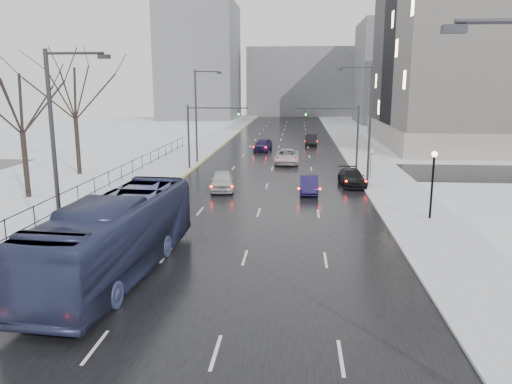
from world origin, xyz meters
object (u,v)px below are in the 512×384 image
(streetlight_l_near, at_px, (59,150))
(no_uturn_sign, at_px, (371,154))
(mast_signal_left, at_px, (199,129))
(streetlight_r_mid, at_px, (367,120))
(tree_park_e, at_px, (80,175))
(lamppost_r_mid, at_px, (433,175))
(sedan_right_near, at_px, (309,185))
(tree_park_d, at_px, (29,198))
(streetlight_l_far, at_px, (198,112))
(sedan_right_far, at_px, (352,177))
(mast_signal_right, at_px, (347,130))
(bus, at_px, (117,236))
(sedan_right_distant, at_px, (311,140))
(sedan_center_far, at_px, (263,145))
(sedan_right_cross, at_px, (287,156))
(sedan_center_near, at_px, (222,180))

(streetlight_l_near, relative_size, no_uturn_sign, 3.70)
(mast_signal_left, bearing_deg, streetlight_r_mid, -27.31)
(tree_park_e, bearing_deg, mast_signal_left, 20.19)
(lamppost_r_mid, xyz_separation_m, sedan_right_near, (-7.50, 7.40, -2.24))
(tree_park_d, bearing_deg, streetlight_l_near, -55.47)
(streetlight_l_near, bearing_deg, streetlight_l_far, 90.00)
(mast_signal_left, xyz_separation_m, sedan_right_far, (14.53, -7.22, -3.38))
(mast_signal_right, distance_m, no_uturn_sign, 4.77)
(streetlight_r_mid, relative_size, bus, 0.77)
(sedan_right_distant, bearing_deg, tree_park_e, -128.62)
(mast_signal_right, bearing_deg, no_uturn_sign, -64.89)
(bus, bearing_deg, tree_park_d, 134.20)
(streetlight_r_mid, height_order, streetlight_l_near, same)
(sedan_center_far, bearing_deg, no_uturn_sign, -52.00)
(mast_signal_right, bearing_deg, streetlight_r_mid, -84.00)
(no_uturn_sign, relative_size, sedan_right_near, 0.67)
(tree_park_d, height_order, streetlight_r_mid, streetlight_r_mid)
(sedan_right_cross, bearing_deg, no_uturn_sign, -46.75)
(sedan_right_cross, bearing_deg, mast_signal_left, -152.45)
(no_uturn_sign, height_order, sedan_center_far, no_uturn_sign)
(streetlight_l_near, distance_m, mast_signal_right, 32.03)
(no_uturn_sign, height_order, sedan_right_far, no_uturn_sign)
(streetlight_l_near, xyz_separation_m, lamppost_r_mid, (19.17, 10.00, -2.67))
(bus, height_order, sedan_right_cross, bus)
(sedan_center_far, bearing_deg, streetlight_l_far, -112.81)
(sedan_center_near, relative_size, sedan_center_far, 0.99)
(streetlight_l_near, bearing_deg, sedan_right_distant, 75.64)
(streetlight_r_mid, relative_size, mast_signal_left, 1.54)
(sedan_right_distant, bearing_deg, sedan_right_cross, -97.19)
(sedan_center_far, bearing_deg, sedan_right_cross, -64.74)
(tree_park_e, xyz_separation_m, bus, (12.72, -24.61, 1.85))
(bus, distance_m, sedan_right_cross, 33.79)
(streetlight_l_near, bearing_deg, tree_park_d, 124.53)
(streetlight_l_far, relative_size, no_uturn_sign, 3.70)
(streetlight_l_near, xyz_separation_m, bus, (2.69, -0.61, -3.77))
(bus, bearing_deg, tree_park_e, 121.40)
(streetlight_r_mid, xyz_separation_m, sedan_right_near, (-4.67, -2.60, -4.91))
(lamppost_r_mid, distance_m, sedan_right_near, 10.77)
(mast_signal_right, xyz_separation_m, sedan_center_far, (-9.21, 14.77, -3.27))
(bus, bearing_deg, sedan_right_far, 63.41)
(tree_park_e, xyz_separation_m, no_uturn_sign, (27.40, 0.00, 2.30))
(sedan_center_far, bearing_deg, streetlight_r_mid, -58.74)
(streetlight_l_far, relative_size, mast_signal_right, 1.54)
(mast_signal_left, relative_size, sedan_right_cross, 1.18)
(streetlight_r_mid, bearing_deg, tree_park_e, 171.37)
(mast_signal_left, distance_m, sedan_right_cross, 10.36)
(streetlight_l_far, distance_m, sedan_center_near, 15.50)
(sedan_right_cross, bearing_deg, bus, -101.17)
(streetlight_l_near, height_order, sedan_right_distant, streetlight_l_near)
(lamppost_r_mid, bearing_deg, sedan_center_near, 151.08)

